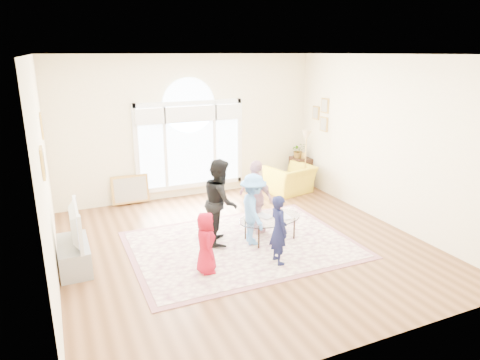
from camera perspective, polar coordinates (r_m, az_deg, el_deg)
name	(u,v)px	position (r m, az deg, el deg)	size (l,w,h in m)	color
ground	(244,245)	(7.56, 0.51, -8.62)	(6.00, 6.00, 0.00)	#543219
room_shell	(192,130)	(9.64, -6.44, 6.64)	(6.00, 6.00, 6.00)	#F9EDC2
area_rug	(242,245)	(7.54, 0.26, -8.60)	(3.60, 2.60, 0.02)	#F2E4BC
rug_border	(242,245)	(7.55, 0.26, -8.63)	(3.80, 2.80, 0.01)	#90585D
tv_console	(74,256)	(7.19, -21.24, -9.40)	(0.45, 1.00, 0.42)	gray
television	(71,225)	(6.99, -21.61, -5.60)	(0.17, 1.05, 0.61)	black
coffee_table	(270,219)	(7.62, 4.03, -5.18)	(1.27, 0.90, 0.54)	silver
armchair	(290,179)	(10.24, 6.69, 0.08)	(1.01, 0.88, 0.65)	yellow
side_cabinet	(300,171)	(10.90, 8.04, 1.19)	(0.40, 0.50, 0.70)	black
floor_lamp	(306,140)	(10.04, 8.83, 5.29)	(0.29, 0.29, 1.51)	black
plant_pedestal	(298,171)	(10.86, 7.69, 1.15)	(0.20, 0.20, 0.70)	white
potted_plant	(298,150)	(10.73, 7.80, 3.93)	(0.34, 0.30, 0.38)	#33722D
leaning_picture	(131,204)	(9.78, -14.28, -3.15)	(0.80, 0.05, 0.62)	tan
child_red	(206,243)	(6.48, -4.58, -8.34)	(0.47, 0.30, 0.96)	#A00B20
child_navy	(279,229)	(6.74, 5.18, -6.59)	(0.41, 0.27, 1.12)	#12163D
child_black	(221,201)	(7.38, -2.61, -2.84)	(0.73, 0.57, 1.49)	black
child_pink	(256,197)	(7.78, 2.16, -2.30)	(0.80, 0.33, 1.37)	#DCA1B0
child_blue	(253,209)	(7.36, 1.77, -3.92)	(0.81, 0.46, 1.25)	#5998E5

